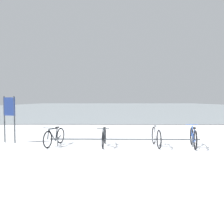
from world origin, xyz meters
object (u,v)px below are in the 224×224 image
bicycle_3 (193,137)px  bicycle_0 (54,137)px  bicycle_2 (156,137)px  bicycle_1 (104,137)px  info_sign (9,111)px

bicycle_3 → bicycle_0: bearing=177.2°
bicycle_3 → bicycle_2: bearing=174.0°
bicycle_0 → bicycle_1: size_ratio=0.97×
bicycle_3 → info_sign: info_sign is taller
bicycle_3 → info_sign: 7.42m
bicycle_2 → bicycle_0: bearing=178.3°
bicycle_1 → info_sign: info_sign is taller
bicycle_0 → info_sign: (-2.01, 0.61, 0.96)m
bicycle_1 → bicycle_2: 2.00m
bicycle_3 → bicycle_1: bearing=176.8°
bicycle_2 → bicycle_3: size_ratio=0.99×
bicycle_1 → bicycle_3: 3.37m
bicycle_0 → bicycle_1: bicycle_0 is taller
bicycle_0 → info_sign: info_sign is taller
bicycle_1 → info_sign: (-3.94, 0.68, 0.97)m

